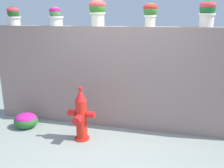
{
  "coord_description": "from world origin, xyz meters",
  "views": [
    {
      "loc": [
        0.82,
        -3.03,
        2.0
      ],
      "look_at": [
        -0.17,
        0.97,
        0.86
      ],
      "focal_mm": 38.39,
      "sensor_mm": 36.0,
      "label": 1
    }
  ],
  "objects_px": {
    "flower_bush_left": "(26,120)",
    "potted_plant_0": "(13,15)",
    "potted_plant_4": "(207,11)",
    "fire_hydrant": "(81,116)",
    "potted_plant_1": "(55,16)",
    "potted_plant_2": "(98,10)",
    "potted_plant_3": "(150,12)"
  },
  "relations": [
    {
      "from": "potted_plant_2",
      "to": "potted_plant_4",
      "type": "bearing_deg",
      "value": 1.43
    },
    {
      "from": "fire_hydrant",
      "to": "flower_bush_left",
      "type": "relative_size",
      "value": 2.05
    },
    {
      "from": "potted_plant_0",
      "to": "fire_hydrant",
      "type": "bearing_deg",
      "value": -24.47
    },
    {
      "from": "potted_plant_2",
      "to": "potted_plant_0",
      "type": "bearing_deg",
      "value": 179.96
    },
    {
      "from": "fire_hydrant",
      "to": "flower_bush_left",
      "type": "distance_m",
      "value": 1.23
    },
    {
      "from": "potted_plant_1",
      "to": "potted_plant_3",
      "type": "distance_m",
      "value": 1.73
    },
    {
      "from": "potted_plant_0",
      "to": "potted_plant_1",
      "type": "bearing_deg",
      "value": -0.63
    },
    {
      "from": "potted_plant_2",
      "to": "potted_plant_3",
      "type": "relative_size",
      "value": 1.19
    },
    {
      "from": "potted_plant_2",
      "to": "potted_plant_3",
      "type": "xyz_separation_m",
      "value": [
        0.92,
        0.02,
        -0.04
      ]
    },
    {
      "from": "potted_plant_4",
      "to": "flower_bush_left",
      "type": "distance_m",
      "value": 3.7
    },
    {
      "from": "potted_plant_1",
      "to": "potted_plant_4",
      "type": "height_order",
      "value": "potted_plant_4"
    },
    {
      "from": "potted_plant_1",
      "to": "potted_plant_3",
      "type": "xyz_separation_m",
      "value": [
        1.73,
        0.02,
        0.07
      ]
    },
    {
      "from": "flower_bush_left",
      "to": "potted_plant_0",
      "type": "bearing_deg",
      "value": 127.81
    },
    {
      "from": "potted_plant_1",
      "to": "potted_plant_2",
      "type": "xyz_separation_m",
      "value": [
        0.81,
        0.01,
        0.1
      ]
    },
    {
      "from": "potted_plant_1",
      "to": "fire_hydrant",
      "type": "bearing_deg",
      "value": -44.98
    },
    {
      "from": "potted_plant_0",
      "to": "flower_bush_left",
      "type": "xyz_separation_m",
      "value": [
        0.42,
        -0.54,
        -1.9
      ]
    },
    {
      "from": "potted_plant_3",
      "to": "fire_hydrant",
      "type": "bearing_deg",
      "value": -143.44
    },
    {
      "from": "flower_bush_left",
      "to": "potted_plant_2",
      "type": "bearing_deg",
      "value": 22.94
    },
    {
      "from": "potted_plant_2",
      "to": "fire_hydrant",
      "type": "xyz_separation_m",
      "value": [
        -0.09,
        -0.73,
        -1.71
      ]
    },
    {
      "from": "potted_plant_0",
      "to": "potted_plant_1",
      "type": "relative_size",
      "value": 1.04
    },
    {
      "from": "potted_plant_2",
      "to": "potted_plant_3",
      "type": "height_order",
      "value": "potted_plant_2"
    },
    {
      "from": "potted_plant_4",
      "to": "fire_hydrant",
      "type": "relative_size",
      "value": 0.45
    },
    {
      "from": "potted_plant_3",
      "to": "potted_plant_4",
      "type": "xyz_separation_m",
      "value": [
        0.9,
        0.03,
        0.0
      ]
    },
    {
      "from": "potted_plant_0",
      "to": "potted_plant_3",
      "type": "relative_size",
      "value": 0.92
    },
    {
      "from": "potted_plant_2",
      "to": "potted_plant_4",
      "type": "height_order",
      "value": "potted_plant_2"
    },
    {
      "from": "potted_plant_4",
      "to": "fire_hydrant",
      "type": "distance_m",
      "value": 2.65
    },
    {
      "from": "potted_plant_3",
      "to": "potted_plant_0",
      "type": "bearing_deg",
      "value": -179.68
    },
    {
      "from": "potted_plant_0",
      "to": "fire_hydrant",
      "type": "relative_size",
      "value": 0.38
    },
    {
      "from": "potted_plant_1",
      "to": "fire_hydrant",
      "type": "height_order",
      "value": "potted_plant_1"
    },
    {
      "from": "potted_plant_2",
      "to": "fire_hydrant",
      "type": "height_order",
      "value": "potted_plant_2"
    },
    {
      "from": "potted_plant_0",
      "to": "potted_plant_2",
      "type": "height_order",
      "value": "potted_plant_2"
    },
    {
      "from": "potted_plant_3",
      "to": "fire_hydrant",
      "type": "distance_m",
      "value": 2.09
    }
  ]
}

